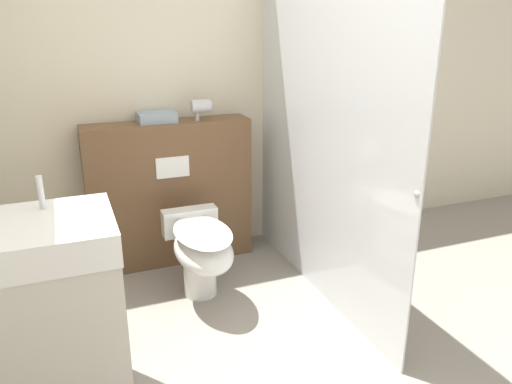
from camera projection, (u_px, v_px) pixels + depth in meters
The scene contains 7 objects.
wall_back at pixel (204, 79), 3.49m from camera, with size 8.00×0.06×2.50m.
partition_panel at pixel (171, 193), 3.47m from camera, with size 1.12×0.24×1.00m.
shower_glass at pixel (322, 142), 2.92m from camera, with size 0.04×1.80×1.93m.
toilet at pixel (201, 250), 3.02m from camera, with size 0.35×0.64×0.50m.
sink_vanity at pixel (59, 323), 2.05m from camera, with size 0.52×0.50×1.06m.
hair_drier at pixel (202, 106), 3.33m from camera, with size 0.16×0.09×0.14m.
folded_towel at pixel (157, 117), 3.29m from camera, with size 0.24×0.20×0.06m.
Camera 1 is at (-0.97, -1.54, 1.64)m, focal length 35.00 mm.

